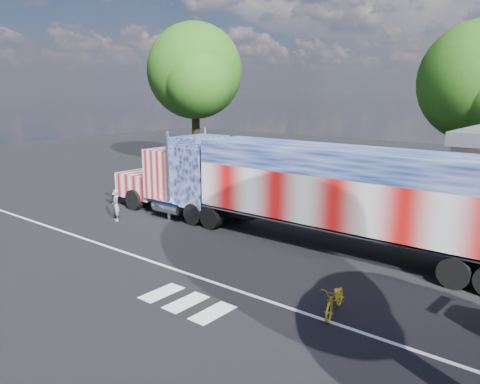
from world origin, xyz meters
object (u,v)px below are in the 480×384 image
Objects in this scene: bicycle at (335,299)px; woman at (116,205)px; tree_nw_a at (196,72)px; semi_truck at (294,187)px; coach_bus at (275,171)px.

woman is at bearing 158.22° from bicycle.
bicycle is 0.15× the size of tree_nw_a.
woman is at bearing -160.05° from semi_truck.
tree_nw_a is (-8.90, 15.47, 7.68)m from woman.
bicycle is at bearing -47.60° from semi_truck.
woman is at bearing -111.23° from coach_bus.
semi_truck is at bearing 120.07° from bicycle.
semi_truck reaches higher than woman.
woman is at bearing -60.10° from tree_nw_a.
coach_bus is at bearing 119.16° from bicycle.
coach_bus is at bearing -24.85° from tree_nw_a.
coach_bus is 16.09m from bicycle.
tree_nw_a is at bearing 155.15° from coach_bus.
bicycle is (5.21, -5.71, -2.00)m from semi_truck.
bicycle is (14.36, -2.39, -0.37)m from woman.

